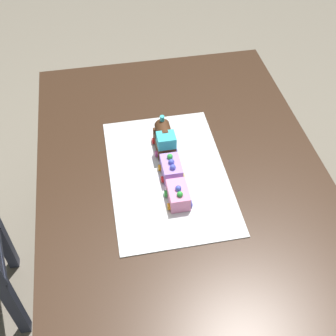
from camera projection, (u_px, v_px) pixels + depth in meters
name	position (u px, v px, depth m)	size (l,w,h in m)	color
ground_plane	(178.00, 276.00, 2.05)	(8.00, 8.00, 0.00)	gray
dining_table	(182.00, 191.00, 1.59)	(1.40, 1.00, 0.74)	#382316
cake_board	(168.00, 174.00, 1.50)	(0.60, 0.40, 0.00)	silver
cake_locomotive	(164.00, 139.00, 1.55)	(0.14, 0.08, 0.12)	#472816
cake_car_tanker_lavender	(171.00, 168.00, 1.48)	(0.10, 0.08, 0.07)	#AD84E0
cake_car_flatbed_bubblegum	(178.00, 195.00, 1.40)	(0.10, 0.08, 0.07)	pink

